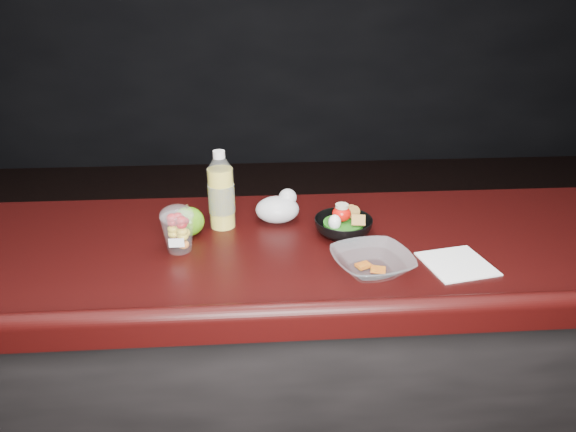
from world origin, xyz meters
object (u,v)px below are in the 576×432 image
object	(u,v)px
takeout_bowl	(372,262)
fruit_cup	(178,228)
lemonade_bottle	(221,196)
green_apple	(188,221)
snack_bowl	(343,225)

from	to	relation	value
takeout_bowl	fruit_cup	bearing A→B (deg)	163.68
lemonade_bottle	fruit_cup	bearing A→B (deg)	-127.66
lemonade_bottle	fruit_cup	xyz separation A→B (m)	(-0.11, -0.14, -0.03)
fruit_cup	takeout_bowl	size ratio (longest dim) A/B	0.55
lemonade_bottle	takeout_bowl	bearing A→B (deg)	-36.74
fruit_cup	green_apple	distance (m)	0.10
green_apple	takeout_bowl	distance (m)	0.53
lemonade_bottle	takeout_bowl	size ratio (longest dim) A/B	0.99
green_apple	takeout_bowl	xyz separation A→B (m)	(0.48, -0.24, -0.02)
green_apple	snack_bowl	distance (m)	0.44
green_apple	snack_bowl	xyz separation A→B (m)	(0.44, -0.03, -0.01)
lemonade_bottle	green_apple	distance (m)	0.12
green_apple	takeout_bowl	world-z (taller)	green_apple
lemonade_bottle	fruit_cup	distance (m)	0.18
lemonade_bottle	takeout_bowl	xyz separation A→B (m)	(0.38, -0.29, -0.07)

